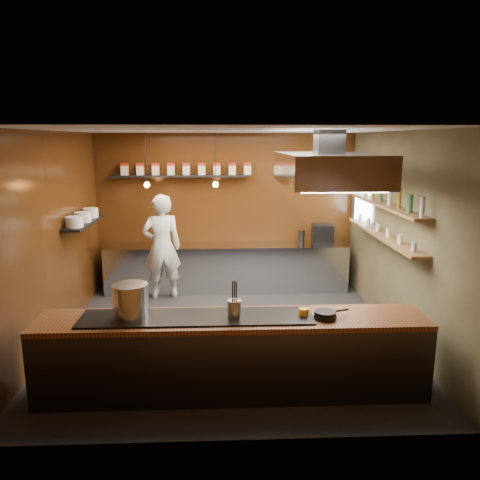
{
  "coord_description": "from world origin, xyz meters",
  "views": [
    {
      "loc": [
        -0.13,
        -6.55,
        2.88
      ],
      "look_at": [
        0.17,
        0.4,
        1.38
      ],
      "focal_mm": 35.0,
      "sensor_mm": 36.0,
      "label": 1
    }
  ],
  "objects": [
    {
      "name": "frying_pan",
      "position": [
        1.04,
        -1.68,
        0.97
      ],
      "size": [
        0.42,
        0.26,
        0.06
      ],
      "color": "black",
      "rests_on": "pass_counter"
    },
    {
      "name": "bottle_shelf_upper",
      "position": [
        2.34,
        0.3,
        1.92
      ],
      "size": [
        0.26,
        2.8,
        0.04
      ],
      "primitive_type": "cube",
      "color": "brown",
      "rests_on": "right_wall"
    },
    {
      "name": "left_wall",
      "position": [
        -2.5,
        0.0,
        1.5
      ],
      "size": [
        0.0,
        5.0,
        5.0
      ],
      "primitive_type": "plane",
      "rotation": [
        1.57,
        0.0,
        1.57
      ],
      "color": "#3A200A",
      "rests_on": "ground"
    },
    {
      "name": "pendant_right",
      "position": [
        -0.2,
        1.7,
        2.15
      ],
      "size": [
        0.1,
        0.1,
        0.95
      ],
      "color": "black",
      "rests_on": "ceiling"
    },
    {
      "name": "plate_stacks",
      "position": [
        -2.34,
        1.0,
        1.65
      ],
      "size": [
        0.26,
        1.16,
        0.16
      ],
      "color": "white",
      "rests_on": "plate_shelf"
    },
    {
      "name": "floor",
      "position": [
        0.0,
        0.0,
        0.0
      ],
      "size": [
        5.0,
        5.0,
        0.0
      ],
      "primitive_type": "plane",
      "color": "black",
      "rests_on": "ground"
    },
    {
      "name": "utensil_crock",
      "position": [
        0.02,
        -1.65,
        1.04
      ],
      "size": [
        0.19,
        0.19,
        0.2
      ],
      "primitive_type": "cylinder",
      "rotation": [
        0.0,
        0.0,
        -0.24
      ],
      "color": "#B4B6BB",
      "rests_on": "pass_counter"
    },
    {
      "name": "prep_counter",
      "position": [
        0.0,
        2.17,
        0.45
      ],
      "size": [
        4.6,
        0.65,
        0.9
      ],
      "primitive_type": "cube",
      "color": "silver",
      "rests_on": "floor"
    },
    {
      "name": "storage_tins",
      "position": [
        -0.75,
        2.36,
        2.33
      ],
      "size": [
        2.43,
        0.13,
        0.22
      ],
      "color": "beige",
      "rests_on": "tin_shelf"
    },
    {
      "name": "plate_shelf",
      "position": [
        -2.34,
        1.0,
        1.55
      ],
      "size": [
        0.3,
        1.4,
        0.04
      ],
      "primitive_type": "cube",
      "color": "black",
      "rests_on": "left_wall"
    },
    {
      "name": "bottles",
      "position": [
        2.34,
        0.3,
        2.06
      ],
      "size": [
        0.06,
        2.66,
        0.24
      ],
      "color": "silver",
      "rests_on": "bottle_shelf_upper"
    },
    {
      "name": "right_wall",
      "position": [
        2.5,
        0.0,
        1.5
      ],
      "size": [
        0.0,
        5.0,
        5.0
      ],
      "primitive_type": "plane",
      "rotation": [
        1.57,
        0.0,
        -1.57
      ],
      "color": "#433D26",
      "rests_on": "ground"
    },
    {
      "name": "chef",
      "position": [
        -1.19,
        1.78,
        0.96
      ],
      "size": [
        0.79,
        0.62,
        1.93
      ],
      "primitive_type": "imported",
      "rotation": [
        0.0,
        0.0,
        3.39
      ],
      "color": "white",
      "rests_on": "floor"
    },
    {
      "name": "butter_jar",
      "position": [
        0.8,
        -1.62,
        0.97
      ],
      "size": [
        0.14,
        0.14,
        0.1
      ],
      "primitive_type": "cylinder",
      "rotation": [
        0.0,
        0.0,
        -0.37
      ],
      "color": "yellow",
      "rests_on": "pass_counter"
    },
    {
      "name": "pendant_left",
      "position": [
        -1.4,
        1.7,
        2.15
      ],
      "size": [
        0.1,
        0.1,
        0.95
      ],
      "color": "black",
      "rests_on": "ceiling"
    },
    {
      "name": "espresso_machine",
      "position": [
        1.84,
        2.15,
        1.09
      ],
      "size": [
        0.41,
        0.39,
        0.38
      ],
      "primitive_type": "cube",
      "rotation": [
        0.0,
        0.0,
        -0.06
      ],
      "color": "black",
      "rests_on": "prep_counter"
    },
    {
      "name": "stockpot_large",
      "position": [
        -1.13,
        -1.59,
        1.13
      ],
      "size": [
        0.48,
        0.48,
        0.38
      ],
      "primitive_type": "cylinder",
      "rotation": [
        0.0,
        0.0,
        -0.25
      ],
      "color": "silver",
      "rests_on": "pass_counter"
    },
    {
      "name": "ceiling",
      "position": [
        0.0,
        0.0,
        3.0
      ],
      "size": [
        5.0,
        5.0,
        0.0
      ],
      "primitive_type": "plane",
      "rotation": [
        3.14,
        0.0,
        0.0
      ],
      "color": "silver",
      "rests_on": "back_wall"
    },
    {
      "name": "wine_glasses",
      "position": [
        2.34,
        0.3,
        1.53
      ],
      "size": [
        0.07,
        2.37,
        0.13
      ],
      "color": "silver",
      "rests_on": "bottle_shelf_lower"
    },
    {
      "name": "extractor_hood",
      "position": [
        1.3,
        -0.4,
        2.51
      ],
      "size": [
        1.2,
        2.0,
        0.72
      ],
      "color": "#38383D",
      "rests_on": "ceiling"
    },
    {
      "name": "pass_counter",
      "position": [
        -0.0,
        -1.6,
        0.47
      ],
      "size": [
        4.4,
        0.72,
        0.94
      ],
      "color": "#38383D",
      "rests_on": "floor"
    },
    {
      "name": "window_pane",
      "position": [
        2.45,
        1.7,
        1.9
      ],
      "size": [
        0.0,
        1.0,
        1.0
      ],
      "primitive_type": "plane",
      "rotation": [
        1.57,
        0.0,
        -1.57
      ],
      "color": "white",
      "rests_on": "right_wall"
    },
    {
      "name": "stockpot_small",
      "position": [
        -1.13,
        -1.6,
        1.07
      ],
      "size": [
        0.35,
        0.35,
        0.27
      ],
      "primitive_type": "cylinder",
      "rotation": [
        0.0,
        0.0,
        -0.26
      ],
      "color": "#B2B4B9",
      "rests_on": "pass_counter"
    },
    {
      "name": "bottle_shelf_lower",
      "position": [
        2.34,
        0.3,
        1.45
      ],
      "size": [
        0.26,
        2.8,
        0.04
      ],
      "primitive_type": "cube",
      "color": "brown",
      "rests_on": "right_wall"
    },
    {
      "name": "tin_shelf",
      "position": [
        -0.9,
        2.36,
        2.2
      ],
      "size": [
        2.6,
        0.26,
        0.04
      ],
      "primitive_type": "cube",
      "color": "black",
      "rests_on": "back_wall"
    },
    {
      "name": "back_wall",
      "position": [
        0.0,
        2.5,
        1.5
      ],
      "size": [
        5.0,
        0.0,
        5.0
      ],
      "primitive_type": "plane",
      "rotation": [
        1.57,
        0.0,
        0.0
      ],
      "color": "#3A200A",
      "rests_on": "ground"
    }
  ]
}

